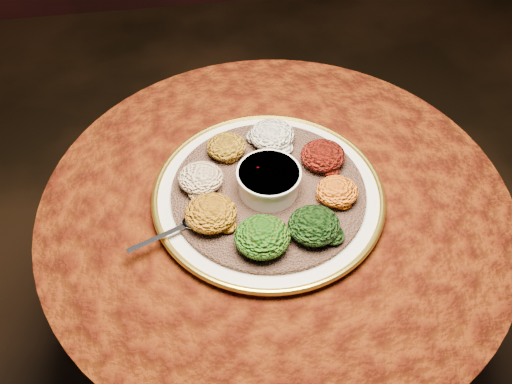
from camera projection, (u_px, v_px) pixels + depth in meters
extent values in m
plane|color=black|center=(270.00, 359.00, 1.71)|extent=(4.00, 4.00, 0.00)
cylinder|color=black|center=(270.00, 356.00, 1.69)|extent=(0.44, 0.44, 0.04)
cylinder|color=black|center=(272.00, 301.00, 1.45)|extent=(0.12, 0.12, 0.68)
cylinder|color=black|center=(276.00, 213.00, 1.18)|extent=(0.80, 0.80, 0.04)
cylinder|color=#491906|center=(274.00, 253.00, 1.29)|extent=(0.93, 0.93, 0.34)
cylinder|color=#491906|center=(276.00, 205.00, 1.16)|extent=(0.96, 0.96, 0.01)
cylinder|color=silver|center=(268.00, 196.00, 1.15)|extent=(0.53, 0.53, 0.02)
torus|color=gold|center=(268.00, 194.00, 1.15)|extent=(0.47, 0.47, 0.01)
cylinder|color=brown|center=(268.00, 192.00, 1.14)|extent=(0.48, 0.48, 0.01)
cylinder|color=silver|center=(269.00, 181.00, 1.12)|extent=(0.12, 0.12, 0.05)
cylinder|color=silver|center=(269.00, 173.00, 1.10)|extent=(0.13, 0.13, 0.01)
cylinder|color=#5E1404|center=(269.00, 176.00, 1.11)|extent=(0.10, 0.10, 0.01)
ellipsoid|color=silver|center=(194.00, 221.00, 1.08)|extent=(0.05, 0.04, 0.01)
cube|color=silver|center=(161.00, 237.00, 1.06)|extent=(0.13, 0.06, 0.00)
ellipsoid|color=white|center=(272.00, 135.00, 1.21)|extent=(0.10, 0.09, 0.05)
ellipsoid|color=black|center=(323.00, 156.00, 1.17)|extent=(0.09, 0.09, 0.04)
ellipsoid|color=#B16B0E|center=(337.00, 191.00, 1.11)|extent=(0.08, 0.08, 0.04)
ellipsoid|color=black|center=(314.00, 225.00, 1.05)|extent=(0.10, 0.09, 0.05)
ellipsoid|color=#8E3709|center=(262.00, 237.00, 1.03)|extent=(0.10, 0.10, 0.05)
ellipsoid|color=#A0690E|center=(211.00, 213.00, 1.07)|extent=(0.10, 0.09, 0.05)
ellipsoid|color=maroon|center=(201.00, 178.00, 1.13)|extent=(0.09, 0.09, 0.04)
ellipsoid|color=#A07013|center=(226.00, 147.00, 1.19)|extent=(0.08, 0.08, 0.04)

